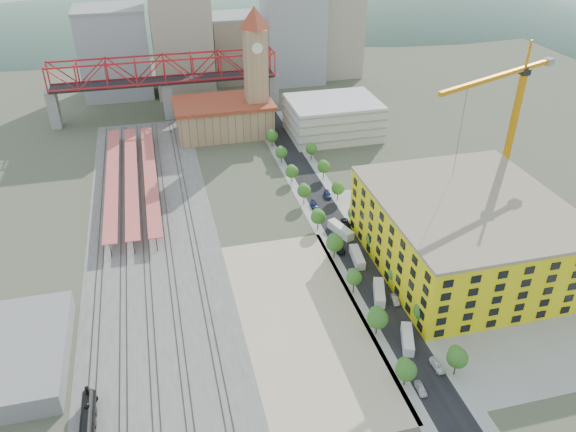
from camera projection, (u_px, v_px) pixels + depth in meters
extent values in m
plane|color=#474C38|center=(287.00, 243.00, 155.74)|extent=(400.00, 400.00, 0.00)
cube|color=#605E59|center=(152.00, 227.00, 162.74)|extent=(36.00, 165.00, 0.06)
cube|color=tan|center=(303.00, 320.00, 128.77)|extent=(28.00, 67.00, 0.06)
cube|color=black|center=(326.00, 209.00, 171.50)|extent=(12.00, 170.00, 0.06)
cube|color=gray|center=(308.00, 212.00, 170.36)|extent=(3.00, 170.00, 0.04)
cube|color=gray|center=(343.00, 207.00, 172.66)|extent=(3.00, 170.00, 0.04)
cube|color=gray|center=(470.00, 261.00, 148.52)|extent=(50.00, 90.00, 0.06)
cube|color=#382B23|center=(99.00, 234.00, 159.61)|extent=(0.12, 160.00, 0.18)
cube|color=#382B23|center=(104.00, 233.00, 159.91)|extent=(0.12, 160.00, 0.18)
cube|color=#382B23|center=(121.00, 231.00, 160.86)|extent=(0.12, 160.00, 0.18)
cube|color=#382B23|center=(126.00, 230.00, 161.16)|extent=(0.12, 160.00, 0.18)
cube|color=#382B23|center=(142.00, 228.00, 162.11)|extent=(0.12, 160.00, 0.18)
cube|color=#382B23|center=(147.00, 227.00, 162.41)|extent=(0.12, 160.00, 0.18)
cube|color=#382B23|center=(163.00, 225.00, 163.36)|extent=(0.12, 160.00, 0.18)
cube|color=#382B23|center=(168.00, 225.00, 163.66)|extent=(0.12, 160.00, 0.18)
cube|color=#382B23|center=(188.00, 222.00, 164.82)|extent=(0.12, 160.00, 0.18)
cube|color=#382B23|center=(192.00, 222.00, 165.12)|extent=(0.12, 160.00, 0.18)
cube|color=#CE5A4F|center=(112.00, 177.00, 181.20)|extent=(4.00, 80.00, 0.25)
cylinder|color=black|center=(113.00, 183.00, 182.24)|extent=(0.24, 0.24, 4.00)
cube|color=#CE5A4F|center=(131.00, 175.00, 182.45)|extent=(4.00, 80.00, 0.25)
cylinder|color=black|center=(132.00, 181.00, 183.49)|extent=(0.24, 0.24, 4.00)
cube|color=#CE5A4F|center=(150.00, 173.00, 183.70)|extent=(4.00, 80.00, 0.25)
cylinder|color=black|center=(151.00, 178.00, 184.74)|extent=(0.24, 0.24, 4.00)
cube|color=tan|center=(224.00, 119.00, 219.61)|extent=(36.00, 22.00, 12.00)
cube|color=#933720|center=(223.00, 103.00, 216.24)|extent=(38.00, 24.00, 1.20)
cube|color=tan|center=(256.00, 83.00, 213.40)|extent=(8.00, 8.00, 40.00)
pyramid|color=#933720|center=(254.00, 6.00, 198.89)|extent=(12.00, 12.00, 8.00)
cylinder|color=white|center=(257.00, 48.00, 202.74)|extent=(4.00, 0.30, 4.00)
cube|color=silver|center=(333.00, 118.00, 217.68)|extent=(34.00, 26.00, 14.00)
cube|color=gray|center=(54.00, 109.00, 224.36)|extent=(4.00, 6.00, 15.00)
cube|color=gray|center=(273.00, 91.00, 243.12)|extent=(4.00, 6.00, 15.00)
cube|color=gray|center=(168.00, 100.00, 233.74)|extent=(4.00, 6.00, 15.00)
cube|color=black|center=(166.00, 81.00, 229.59)|extent=(90.00, 9.00, 1.00)
cube|color=#FFF615|center=(465.00, 234.00, 143.24)|extent=(44.00, 50.00, 18.00)
cube|color=gray|center=(471.00, 202.00, 138.37)|extent=(44.60, 50.60, 0.80)
cube|color=gray|center=(12.00, 355.00, 115.81)|extent=(22.00, 32.00, 5.00)
cube|color=#9EA0A3|center=(115.00, 53.00, 252.64)|extent=(30.00, 25.00, 38.00)
cube|color=#B2A58C|center=(181.00, 36.00, 251.12)|extent=(26.00, 22.00, 52.00)
cube|color=gray|center=(237.00, 49.00, 274.89)|extent=(24.00, 24.00, 30.00)
cube|color=#9EA0A3|center=(293.00, 18.00, 264.24)|extent=(28.00, 22.00, 60.00)
cube|color=#B2A58C|center=(337.00, 30.00, 277.53)|extent=(22.00, 20.00, 44.00)
cube|color=brown|center=(206.00, 49.00, 281.30)|extent=(20.00, 20.00, 26.00)
ellipsoid|color=#4C6B59|center=(85.00, 137.00, 389.97)|extent=(396.00, 216.00, 180.00)
ellipsoid|color=#4C6B59|center=(255.00, 151.00, 427.41)|extent=(484.00, 264.00, 220.00)
ellipsoid|color=#4C6B59|center=(404.00, 110.00, 441.02)|extent=(418.00, 228.00, 190.00)
cylinder|color=black|center=(87.00, 420.00, 101.85)|extent=(2.68, 12.86, 2.68)
cylinder|color=black|center=(87.00, 391.00, 105.30)|extent=(0.75, 0.75, 1.71)
sphere|color=black|center=(87.00, 406.00, 102.91)|extent=(1.07, 1.07, 1.07)
cone|color=black|center=(91.00, 396.00, 108.73)|extent=(2.79, 1.71, 2.79)
cube|color=orange|center=(508.00, 146.00, 161.65)|extent=(1.48, 1.48, 41.51)
cube|color=black|center=(525.00, 71.00, 150.42)|extent=(2.31, 2.31, 1.84)
cube|color=orange|center=(486.00, 80.00, 140.86)|extent=(32.66, 14.82, 1.11)
cube|color=orange|center=(537.00, 64.00, 152.81)|extent=(10.61, 5.38, 1.11)
cube|color=gray|center=(548.00, 62.00, 155.77)|extent=(3.45, 3.21, 1.84)
cube|color=orange|center=(529.00, 54.00, 148.03)|extent=(0.46, 0.46, 7.38)
cube|color=silver|center=(407.00, 339.00, 121.73)|extent=(5.07, 8.89, 2.36)
cube|color=silver|center=(379.00, 293.00, 135.18)|extent=(5.22, 9.43, 2.50)
cube|color=silver|center=(357.00, 257.00, 147.94)|extent=(3.30, 9.11, 2.44)
cube|color=silver|center=(341.00, 230.00, 159.11)|extent=(5.27, 9.77, 2.59)
imported|color=silver|center=(421.00, 389.00, 110.59)|extent=(1.85, 4.08, 1.36)
imported|color=gray|center=(355.00, 275.00, 142.11)|extent=(1.99, 4.88, 1.58)
imported|color=black|center=(340.00, 249.00, 152.11)|extent=(2.70, 5.24, 1.41)
imported|color=navy|center=(314.00, 205.00, 172.52)|extent=(2.51, 4.86, 1.35)
imported|color=white|center=(437.00, 365.00, 115.77)|extent=(1.93, 4.58, 1.55)
imported|color=#929297|center=(395.00, 300.00, 133.85)|extent=(1.98, 4.26, 1.35)
imported|color=black|center=(346.00, 223.00, 163.52)|extent=(2.66, 4.92, 1.31)
imported|color=navy|center=(328.00, 195.00, 177.97)|extent=(2.62, 5.07, 1.40)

